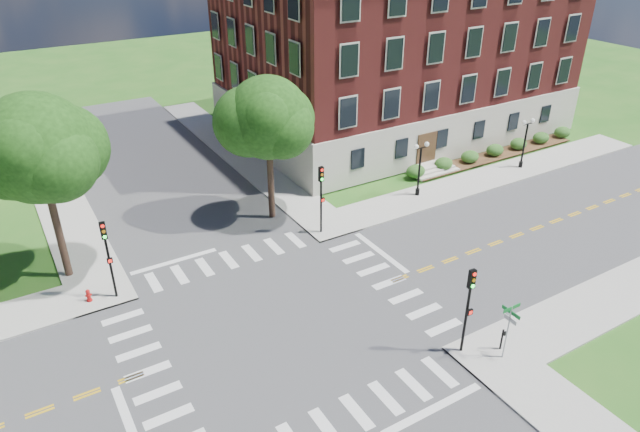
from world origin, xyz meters
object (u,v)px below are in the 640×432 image
traffic_signal_ne (321,191)px  twin_lamp_west (420,166)px  traffic_signal_se (469,301)px  fire_hydrant (89,296)px  traffic_signal_nw (107,250)px  twin_lamp_east (525,140)px  street_sign_pole (509,322)px  push_button_post (502,338)px

traffic_signal_ne → twin_lamp_west: (9.30, 1.09, -0.66)m
traffic_signal_se → twin_lamp_west: traffic_signal_se is taller
traffic_signal_ne → fire_hydrant: (-15.20, 0.02, -2.72)m
traffic_signal_se → traffic_signal_ne: (0.10, 13.78, 0.00)m
twin_lamp_west → traffic_signal_nw: bearing=-176.5°
traffic_signal_se → twin_lamp_west: bearing=57.7°
traffic_signal_nw → fire_hydrant: bearing=166.3°
traffic_signal_se → twin_lamp_east: bearing=35.5°
traffic_signal_ne → traffic_signal_nw: same height
traffic_signal_nw → street_sign_pole: traffic_signal_nw is taller
traffic_signal_se → twin_lamp_east: size_ratio=1.13×
fire_hydrant → twin_lamp_west: bearing=2.5°
traffic_signal_nw → street_sign_pole: (15.09, -14.85, -0.88)m
traffic_signal_nw → push_button_post: (15.44, -14.38, -2.39)m
fire_hydrant → twin_lamp_east: bearing=1.2°
street_sign_pole → push_button_post: street_sign_pole is taller
traffic_signal_se → traffic_signal_ne: 13.78m
push_button_post → traffic_signal_nw: bearing=137.0°
traffic_signal_nw → push_button_post: size_ratio=4.00×
traffic_signal_se → twin_lamp_east: traffic_signal_se is taller
traffic_signal_se → street_sign_pole: 2.17m
traffic_signal_ne → fire_hydrant: size_ratio=6.40×
traffic_signal_ne → twin_lamp_east: traffic_signal_ne is taller
traffic_signal_se → twin_lamp_east: 25.06m
traffic_signal_se → fire_hydrant: traffic_signal_se is taller
traffic_signal_ne → traffic_signal_nw: size_ratio=1.00×
twin_lamp_west → twin_lamp_east: same height
street_sign_pole → push_button_post: size_ratio=2.58×
traffic_signal_ne → traffic_signal_nw: bearing=-178.6°
twin_lamp_east → fire_hydrant: (-35.51, -0.74, -2.06)m
traffic_signal_se → street_sign_pole: traffic_signal_se is taller
twin_lamp_west → twin_lamp_east: bearing=-1.8°
twin_lamp_east → street_sign_pole: 24.80m
traffic_signal_nw → push_button_post: bearing=-43.0°
push_button_post → twin_lamp_west: bearing=64.2°
twin_lamp_west → traffic_signal_ne: bearing=-173.3°
traffic_signal_se → traffic_signal_nw: (-13.68, 13.45, 0.00)m
street_sign_pole → traffic_signal_se: bearing=135.1°
twin_lamp_west → push_button_post: 17.64m
traffic_signal_nw → street_sign_pole: size_ratio=1.55×
traffic_signal_nw → twin_lamp_east: 34.11m
push_button_post → fire_hydrant: 22.38m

